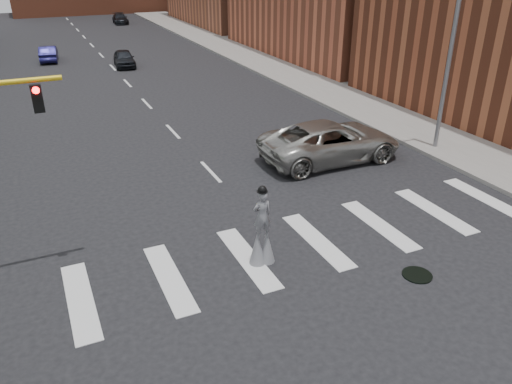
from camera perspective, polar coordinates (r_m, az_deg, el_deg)
name	(u,v)px	position (r m, az deg, el deg)	size (l,w,h in m)	color
ground_plane	(298,265)	(15.82, 4.83, -8.29)	(160.00, 160.00, 0.00)	black
sidewalk_right	(284,69)	(41.96, 3.19, 13.81)	(5.00, 90.00, 0.18)	gray
manhole	(417,275)	(16.04, 17.93, -9.01)	(0.90, 0.90, 0.04)	black
streetlight	(450,48)	(24.94, 21.25, 15.09)	(2.05, 0.20, 9.00)	slate
stilt_performer	(262,235)	(15.36, 0.70, -4.92)	(0.84, 0.53, 2.66)	#362315
suv_crossing	(331,141)	(23.36, 8.54, 5.74)	(3.06, 6.65, 1.85)	#A8A69F
car_near	(124,58)	(44.74, -14.84, 14.55)	(1.60, 3.98, 1.36)	black
car_mid	(49,54)	(49.06, -22.62, 14.40)	(1.41, 4.03, 1.33)	#18164E
car_far	(120,19)	(72.64, -15.26, 18.57)	(1.76, 4.34, 1.26)	black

